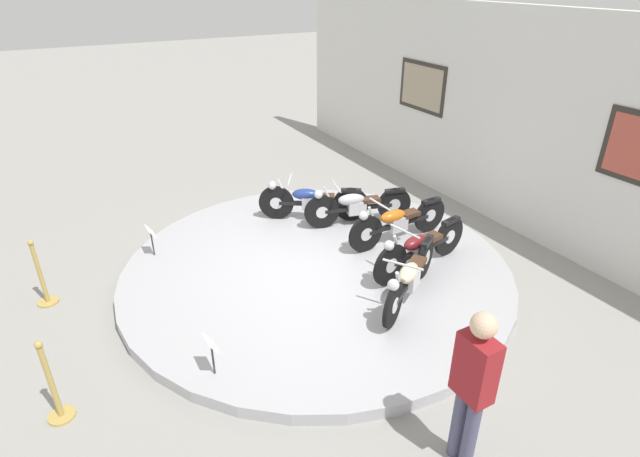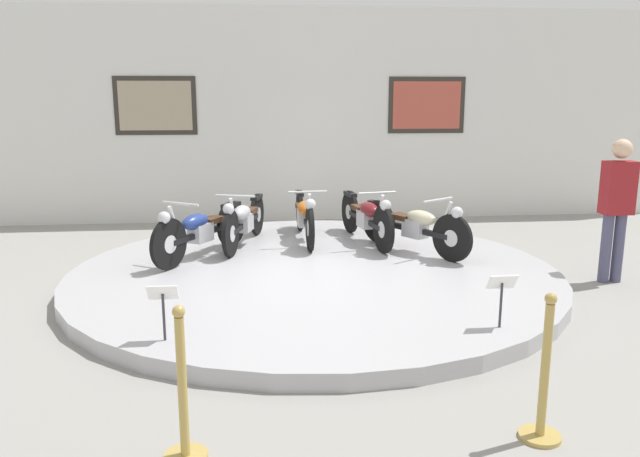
{
  "view_description": "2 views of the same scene",
  "coord_description": "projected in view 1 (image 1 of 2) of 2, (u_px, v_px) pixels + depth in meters",
  "views": [
    {
      "loc": [
        5.83,
        -3.17,
        4.24
      ],
      "look_at": [
        -0.27,
        0.21,
        0.61
      ],
      "focal_mm": 28.0,
      "sensor_mm": 36.0,
      "label": 1
    },
    {
      "loc": [
        -0.69,
        -7.37,
        2.27
      ],
      "look_at": [
        0.07,
        0.05,
        0.65
      ],
      "focal_mm": 35.0,
      "sensor_mm": 36.0,
      "label": 2
    }
  ],
  "objects": [
    {
      "name": "stanchion_post_right_of_entry",
      "position": [
        54.0,
        393.0,
        5.17
      ],
      "size": [
        0.28,
        0.28,
        1.02
      ],
      "color": "tan",
      "rests_on": "ground_plane"
    },
    {
      "name": "stanchion_post_left_of_entry",
      "position": [
        43.0,
        283.0,
        6.99
      ],
      "size": [
        0.28,
        0.28,
        1.02
      ],
      "color": "tan",
      "rests_on": "ground_plane"
    },
    {
      "name": "motorcycle_cream",
      "position": [
        410.0,
        276.0,
        6.77
      ],
      "size": [
        1.12,
        1.68,
        0.78
      ],
      "color": "black",
      "rests_on": "display_platform"
    },
    {
      "name": "display_platform",
      "position": [
        317.0,
        269.0,
        7.81
      ],
      "size": [
        5.96,
        5.96,
        0.16
      ],
      "primitive_type": "cylinder",
      "color": "#ADADB2",
      "rests_on": "ground_plane"
    },
    {
      "name": "info_placard_front_centre",
      "position": [
        212.0,
        348.0,
        5.5
      ],
      "size": [
        0.26,
        0.11,
        0.51
      ],
      "color": "#333338",
      "rests_on": "display_platform"
    },
    {
      "name": "back_wall",
      "position": [
        515.0,
        122.0,
        8.67
      ],
      "size": [
        14.0,
        0.22,
        3.76
      ],
      "color": "silver",
      "rests_on": "ground_plane"
    },
    {
      "name": "visitor_standing",
      "position": [
        473.0,
        383.0,
        4.41
      ],
      "size": [
        0.36,
        0.23,
        1.75
      ],
      "color": "#4C4C6B",
      "rests_on": "ground_plane"
    },
    {
      "name": "motorcycle_orange",
      "position": [
        397.0,
        221.0,
        8.25
      ],
      "size": [
        0.54,
        1.98,
        0.79
      ],
      "color": "black",
      "rests_on": "display_platform"
    },
    {
      "name": "motorcycle_blue",
      "position": [
        311.0,
        200.0,
        8.99
      ],
      "size": [
        1.1,
        1.71,
        0.79
      ],
      "color": "black",
      "rests_on": "display_platform"
    },
    {
      "name": "motorcycle_silver",
      "position": [
        356.0,
        205.0,
        8.83
      ],
      "size": [
        0.65,
        1.92,
        0.79
      ],
      "color": "black",
      "rests_on": "display_platform"
    },
    {
      "name": "ground_plane",
      "position": [
        317.0,
        273.0,
        7.85
      ],
      "size": [
        60.0,
        60.0,
        0.0
      ],
      "primitive_type": "plane",
      "color": "gray"
    },
    {
      "name": "motorcycle_maroon",
      "position": [
        420.0,
        247.0,
        7.46
      ],
      "size": [
        0.56,
        1.97,
        0.8
      ],
      "color": "black",
      "rests_on": "display_platform"
    },
    {
      "name": "info_placard_front_left",
      "position": [
        151.0,
        235.0,
        7.85
      ],
      "size": [
        0.26,
        0.11,
        0.51
      ],
      "color": "#333338",
      "rests_on": "display_platform"
    }
  ]
}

